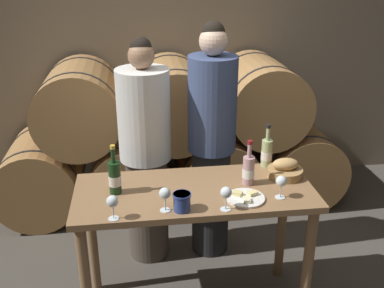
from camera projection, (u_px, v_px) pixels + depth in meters
name	position (u px, v px, depth m)	size (l,w,h in m)	color
stone_wall_back	(166.00, 25.00, 4.29)	(10.00, 0.12, 3.20)	#7F705B
barrel_stack	(173.00, 140.00, 4.15)	(3.16, 0.88, 1.38)	#A87A47
tasting_table	(195.00, 210.00, 2.79)	(1.46, 0.62, 0.90)	olive
person_left	(146.00, 154.00, 3.30)	(0.38, 0.38, 1.72)	#4C4238
person_right	(212.00, 143.00, 3.34)	(0.36, 0.36, 1.82)	#232326
wine_bottle_red	(115.00, 177.00, 2.66)	(0.07, 0.07, 0.31)	#193819
wine_bottle_white	(267.00, 153.00, 3.00)	(0.07, 0.07, 0.30)	#ADBC7F
wine_bottle_rose	(248.00, 170.00, 2.77)	(0.07, 0.07, 0.29)	#BC8E93
blue_crock	(182.00, 201.00, 2.49)	(0.10, 0.10, 0.11)	navy
bread_basket	(285.00, 170.00, 2.88)	(0.23, 0.23, 0.13)	#A87F4C
cheese_plate	(245.00, 198.00, 2.62)	(0.23, 0.23, 0.04)	white
wine_glass_far_left	(112.00, 202.00, 2.39)	(0.07, 0.07, 0.14)	white
wine_glass_left	(165.00, 194.00, 2.47)	(0.07, 0.07, 0.14)	white
wine_glass_center	(226.00, 193.00, 2.48)	(0.07, 0.07, 0.14)	white
wine_glass_right	(281.00, 182.00, 2.61)	(0.07, 0.07, 0.14)	white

